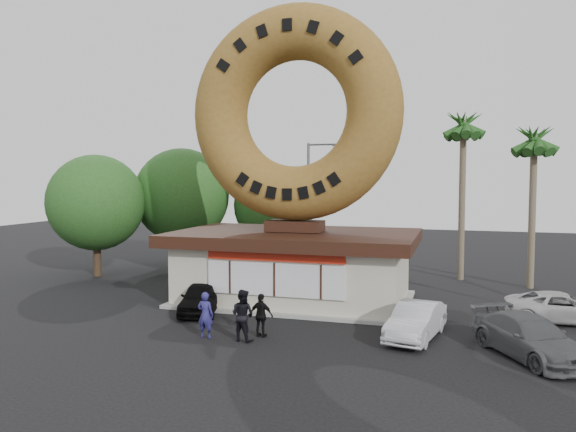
# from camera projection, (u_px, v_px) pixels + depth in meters

# --- Properties ---
(ground) EXTENTS (90.00, 90.00, 0.00)m
(ground) POSITION_uv_depth(u_px,v_px,m) (250.00, 335.00, 20.74)
(ground) COLOR black
(ground) RESTS_ON ground
(donut_shop) EXTENTS (11.20, 7.20, 3.80)m
(donut_shop) POSITION_uv_depth(u_px,v_px,m) (295.00, 264.00, 26.33)
(donut_shop) COLOR beige
(donut_shop) RESTS_ON ground
(giant_donut) EXTENTS (9.91, 2.53, 9.91)m
(giant_donut) POSITION_uv_depth(u_px,v_px,m) (295.00, 113.00, 25.86)
(giant_donut) COLOR olive
(giant_donut) RESTS_ON donut_shop
(tree_west) EXTENTS (6.00, 6.00, 7.65)m
(tree_west) POSITION_uv_depth(u_px,v_px,m) (182.00, 196.00, 35.57)
(tree_west) COLOR #473321
(tree_west) RESTS_ON ground
(tree_mid) EXTENTS (5.20, 5.20, 6.63)m
(tree_mid) POSITION_uv_depth(u_px,v_px,m) (274.00, 205.00, 35.94)
(tree_mid) COLOR #473321
(tree_mid) RESTS_ON ground
(tree_far) EXTENTS (5.60, 5.60, 7.14)m
(tree_far) POSITION_uv_depth(u_px,v_px,m) (96.00, 203.00, 32.79)
(tree_far) COLOR #473321
(tree_far) RESTS_ON ground
(palm_near) EXTENTS (2.60, 2.60, 9.75)m
(palm_near) POSITION_uv_depth(u_px,v_px,m) (463.00, 131.00, 31.35)
(palm_near) COLOR #726651
(palm_near) RESTS_ON ground
(palm_far) EXTENTS (2.60, 2.60, 8.75)m
(palm_far) POSITION_uv_depth(u_px,v_px,m) (534.00, 145.00, 28.97)
(palm_far) COLOR #726651
(palm_far) RESTS_ON ground
(street_lamp) EXTENTS (2.11, 0.20, 8.00)m
(street_lamp) POSITION_uv_depth(u_px,v_px,m) (310.00, 198.00, 36.24)
(street_lamp) COLOR #59595E
(street_lamp) RESTS_ON ground
(person_left) EXTENTS (0.62, 0.42, 1.69)m
(person_left) POSITION_uv_depth(u_px,v_px,m) (205.00, 315.00, 20.33)
(person_left) COLOR navy
(person_left) RESTS_ON ground
(person_center) EXTENTS (1.04, 0.90, 1.85)m
(person_center) POSITION_uv_depth(u_px,v_px,m) (243.00, 315.00, 19.95)
(person_center) COLOR black
(person_center) RESTS_ON ground
(person_right) EXTENTS (0.98, 0.52, 1.59)m
(person_right) POSITION_uv_depth(u_px,v_px,m) (261.00, 315.00, 20.43)
(person_right) COLOR black
(person_right) RESTS_ON ground
(car_black) EXTENTS (2.47, 4.06, 1.29)m
(car_black) POSITION_uv_depth(u_px,v_px,m) (201.00, 298.00, 24.15)
(car_black) COLOR black
(car_black) RESTS_ON ground
(car_silver) EXTENTS (2.09, 4.11, 1.29)m
(car_silver) POSITION_uv_depth(u_px,v_px,m) (416.00, 321.00, 20.24)
(car_silver) COLOR #BBBDC1
(car_silver) RESTS_ON ground
(car_grey) EXTENTS (3.92, 4.90, 1.33)m
(car_grey) POSITION_uv_depth(u_px,v_px,m) (530.00, 337.00, 18.12)
(car_grey) COLOR #515356
(car_grey) RESTS_ON ground
(car_white) EXTENTS (4.44, 2.26, 1.20)m
(car_white) POSITION_uv_depth(u_px,v_px,m) (562.00, 308.00, 22.50)
(car_white) COLOR #B8B8B8
(car_white) RESTS_ON ground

